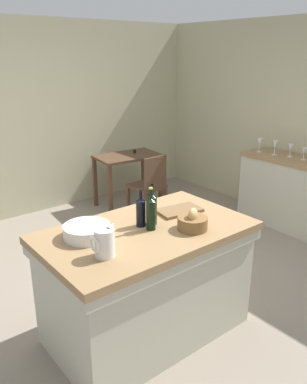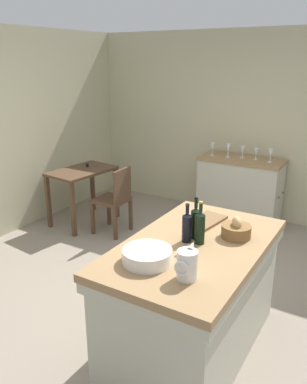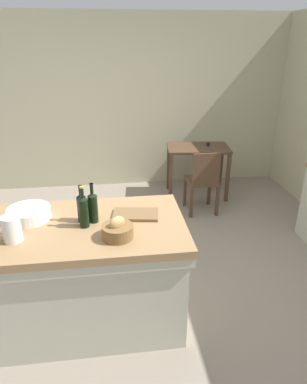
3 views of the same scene
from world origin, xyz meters
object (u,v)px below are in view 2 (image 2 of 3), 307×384
object	(u,v)px
wine_glass_middle	(243,150)
wash_bowl	(147,256)
cutting_board	(206,221)
wine_glass_far_left	(271,153)
island_table	(193,293)
wine_bottle_dark	(195,222)
wine_glass_right	(228,148)
wooden_chair	(115,198)
writing_desk	(82,179)
side_cabinet	(240,189)
wine_bottle_green	(200,227)
pitcher	(187,265)
wine_bottle_amber	(187,226)
bread_basket	(236,230)
wine_glass_left	(256,152)
wine_glass_far_right	(212,147)

from	to	relation	value
wine_glass_middle	wash_bowl	bearing A→B (deg)	-172.09
cutting_board	wine_glass_far_left	world-z (taller)	wine_glass_far_left
island_table	wash_bowl	bearing A→B (deg)	159.98
island_table	wine_bottle_dark	xyz separation A→B (m)	(0.09, 0.04, 0.55)
wash_bowl	wine_bottle_dark	bearing A→B (deg)	-12.35
wine_glass_far_left	wine_glass_right	bearing A→B (deg)	91.17
wooden_chair	wine_bottle_dark	bearing A→B (deg)	-127.54
writing_desk	wine_bottle_dark	xyz separation A→B (m)	(-1.44, -2.39, 0.40)
side_cabinet	wine_glass_middle	bearing A→B (deg)	11.75
wooden_chair	side_cabinet	bearing A→B (deg)	-44.21
wine_bottle_green	wine_glass_middle	world-z (taller)	wine_bottle_green
wine_bottle_dark	pitcher	bearing A→B (deg)	-159.42
wooden_chair	wine_bottle_amber	bearing A→B (deg)	-129.70
wash_bowl	wine_glass_middle	world-z (taller)	wine_glass_middle
wash_bowl	wine_glass_right	bearing A→B (deg)	11.36
wash_bowl	wine_glass_right	size ratio (longest dim) A/B	1.82
writing_desk	wooden_chair	world-z (taller)	wooden_chair
bread_basket	wine_glass_middle	world-z (taller)	bread_basket
wooden_chair	wine_glass_far_left	bearing A→B (deg)	-52.65
wine_glass_left	wine_glass_right	xyz separation A→B (m)	(-0.07, 0.37, 0.02)
wine_glass_far_right	side_cabinet	bearing A→B (deg)	-82.00
side_cabinet	wooden_chair	size ratio (longest dim) A/B	1.29
pitcher	wine_glass_left	bearing A→B (deg)	10.08
wine_bottle_amber	wine_glass_far_right	xyz separation A→B (m)	(2.67, 0.94, 0.00)
pitcher	wine_glass_far_left	distance (m)	3.19
island_table	wine_bottle_amber	world-z (taller)	wine_bottle_amber
island_table	wine_glass_right	size ratio (longest dim) A/B	8.59
island_table	wine_glass_left	world-z (taller)	wine_glass_left
wine_bottle_green	wine_bottle_amber	bearing A→B (deg)	101.69
island_table	wine_glass_right	bearing A→B (deg)	16.10
writing_desk	wash_bowl	world-z (taller)	wash_bowl
bread_basket	wine_glass_far_left	world-z (taller)	wine_glass_far_left
bread_basket	wine_bottle_amber	world-z (taller)	wine_bottle_amber
cutting_board	wine_bottle_dark	bearing A→B (deg)	-170.67
wine_glass_far_left	wine_glass_middle	bearing A→B (deg)	82.29
island_table	wine_glass_far_left	xyz separation A→B (m)	(2.70, 0.20, 0.54)
wine_glass_right	wine_glass_left	bearing A→B (deg)	-79.38
side_cabinet	cutting_board	distance (m)	2.41
island_table	side_cabinet	xyz separation A→B (m)	(2.73, 0.59, -0.03)
pitcher	wine_bottle_dark	xyz separation A→B (m)	(0.56, 0.21, 0.03)
cutting_board	wine_glass_right	size ratio (longest dim) A/B	1.95
wine_bottle_green	wine_glass_right	bearing A→B (deg)	16.75
writing_desk	bread_basket	world-z (taller)	bread_basket
wooden_chair	wine_glass_left	distance (m)	2.00
island_table	writing_desk	xyz separation A→B (m)	(1.53, 2.43, 0.15)
wine_bottle_green	wooden_chair	bearing A→B (deg)	52.18
wine_bottle_dark	wine_glass_left	world-z (taller)	wine_bottle_dark
writing_desk	wooden_chair	distance (m)	0.63
island_table	wine_bottle_dark	bearing A→B (deg)	25.03
island_table	writing_desk	bearing A→B (deg)	57.74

